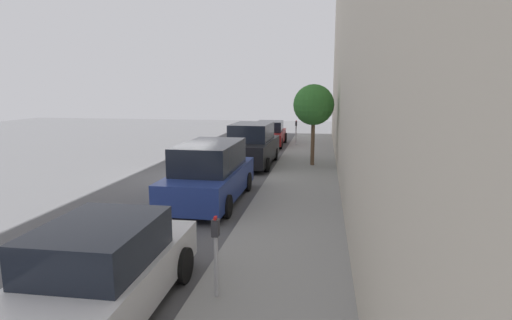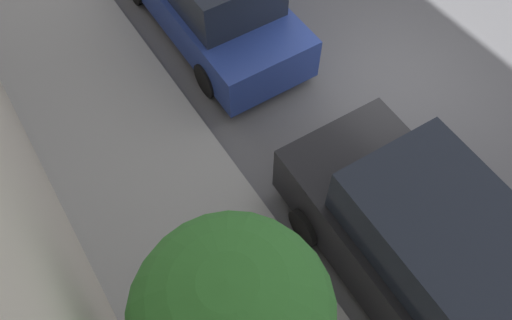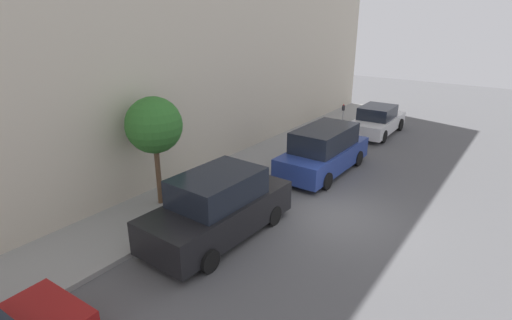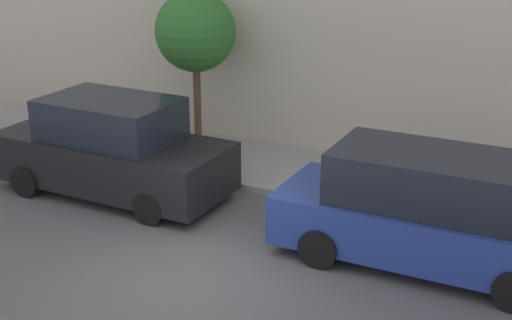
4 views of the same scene
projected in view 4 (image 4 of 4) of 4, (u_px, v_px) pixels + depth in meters
The scene contains 5 objects.
ground_plane at pixel (189, 276), 11.31m from camera, with size 60.00×60.00×0.00m, color #515154.
sidewalk at pixel (306, 173), 15.39m from camera, with size 2.74×32.00×0.15m.
parked_minivan_second at pixel (428, 211), 11.43m from camera, with size 2.02×4.91×1.90m.
parked_suv_third at pixel (112, 150), 14.23m from camera, with size 2.09×4.85×1.98m.
street_tree at pixel (195, 32), 15.86m from camera, with size 1.82×1.82×3.64m.
Camera 4 is at (-8.50, -5.37, 5.61)m, focal length 50.00 mm.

